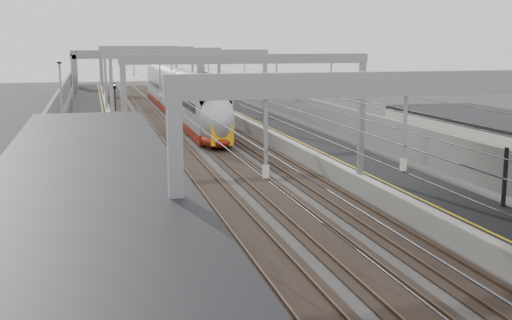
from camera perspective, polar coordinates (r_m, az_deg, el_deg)
platform_left at (r=55.60m, az=-14.41°, el=2.15°), size 4.00×120.00×1.00m
platform_right at (r=57.80m, az=1.66°, el=2.78°), size 4.00×120.00×1.00m
tracks at (r=56.21m, az=-6.21°, el=2.04°), size 11.40×140.00×0.20m
overhead_line at (r=62.20m, az=-7.20°, el=8.46°), size 13.00×140.00×6.60m
canopy_left at (r=13.42m, az=-14.96°, el=-3.29°), size 4.40×30.00×4.24m
overbridge at (r=110.38m, az=-10.39°, el=8.77°), size 22.00×2.20×6.90m
wall_left at (r=55.56m, az=-17.76°, el=3.12°), size 0.30×120.00×3.20m
wall_right at (r=58.62m, az=4.69°, el=3.94°), size 0.30×120.00×3.20m
train at (r=70.38m, az=-6.71°, el=5.39°), size 2.71×49.32×4.28m
signal_green at (r=77.97m, az=-12.45°, el=5.94°), size 0.32×0.32×3.48m
signal_red_near at (r=82.38m, az=-6.66°, el=6.34°), size 0.32×0.32×3.48m
signal_red_far at (r=81.42m, az=-4.99°, el=6.32°), size 0.32×0.32×3.48m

